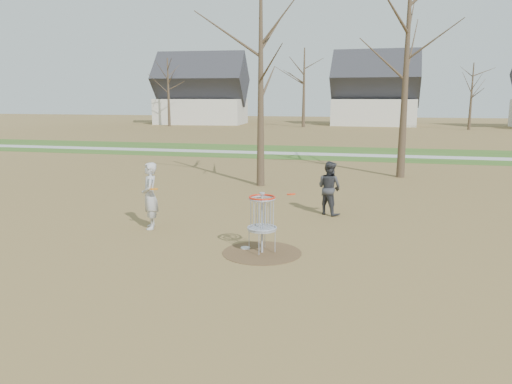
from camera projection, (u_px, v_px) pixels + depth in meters
ground at (262, 253)px, 11.27m from camera, size 160.00×160.00×0.00m
green_band at (336, 153)px, 31.33m from camera, size 160.00×8.00×0.01m
footpath at (335, 155)px, 30.37m from camera, size 160.00×1.50×0.01m
dirt_circle at (262, 253)px, 11.27m from camera, size 1.80×1.80×0.01m
player_standing at (150, 196)px, 13.21m from camera, size 0.66×0.77×1.78m
player_throwing at (329, 188)px, 14.83m from camera, size 0.98×0.93×1.60m
disc_grounded at (245, 248)px, 11.58m from camera, size 0.22×0.22×0.02m
discs_in_play at (224, 192)px, 12.51m from camera, size 3.81×0.31×0.05m
disc_golf_basket at (262, 213)px, 11.10m from camera, size 0.64×0.64×1.35m
bare_trees at (372, 75)px, 44.04m from camera, size 52.62×44.98×9.00m
houses_row at (395, 96)px, 59.81m from camera, size 56.51×10.01×7.26m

